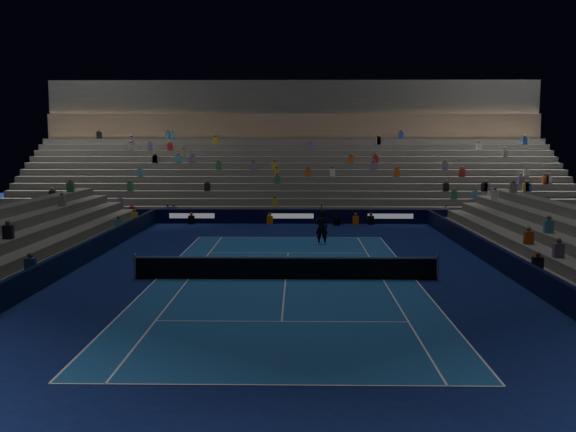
# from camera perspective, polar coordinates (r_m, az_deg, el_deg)

# --- Properties ---
(ground) EXTENTS (90.00, 90.00, 0.00)m
(ground) POSITION_cam_1_polar(r_m,az_deg,el_deg) (27.45, -0.21, -5.62)
(ground) COLOR #0E1954
(ground) RESTS_ON ground
(court_surface) EXTENTS (10.97, 23.77, 0.01)m
(court_surface) POSITION_cam_1_polar(r_m,az_deg,el_deg) (27.45, -0.21, -5.61)
(court_surface) COLOR #1B5195
(court_surface) RESTS_ON ground
(sponsor_barrier_far) EXTENTS (44.00, 0.25, 1.00)m
(sponsor_barrier_far) POSITION_cam_1_polar(r_m,az_deg,el_deg) (45.63, 0.26, -0.04)
(sponsor_barrier_far) COLOR black
(sponsor_barrier_far) RESTS_ON ground
(sponsor_barrier_east) EXTENTS (0.25, 37.00, 1.00)m
(sponsor_barrier_east) POSITION_cam_1_polar(r_m,az_deg,el_deg) (28.83, 19.51, -4.40)
(sponsor_barrier_east) COLOR black
(sponsor_barrier_east) RESTS_ON ground
(sponsor_barrier_west) EXTENTS (0.25, 37.00, 1.00)m
(sponsor_barrier_west) POSITION_cam_1_polar(r_m,az_deg,el_deg) (29.20, -19.67, -4.27)
(sponsor_barrier_west) COLOR black
(sponsor_barrier_west) RESTS_ON ground
(grandstand_main) EXTENTS (44.00, 15.20, 11.20)m
(grandstand_main) POSITION_cam_1_polar(r_m,az_deg,el_deg) (54.77, 0.38, 4.11)
(grandstand_main) COLOR slate
(grandstand_main) RESTS_ON ground
(tennis_net) EXTENTS (12.90, 0.10, 1.10)m
(tennis_net) POSITION_cam_1_polar(r_m,az_deg,el_deg) (27.34, -0.21, -4.59)
(tennis_net) COLOR #B2B2B7
(tennis_net) RESTS_ON ground
(tennis_player) EXTENTS (0.79, 0.58, 1.98)m
(tennis_player) POSITION_cam_1_polar(r_m,az_deg,el_deg) (36.32, 2.98, -1.01)
(tennis_player) COLOR black
(tennis_player) RESTS_ON ground
(broadcast_camera) EXTENTS (0.54, 0.97, 0.65)m
(broadcast_camera) POSITION_cam_1_polar(r_m,az_deg,el_deg) (44.87, 4.32, -0.39)
(broadcast_camera) COLOR black
(broadcast_camera) RESTS_ON ground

